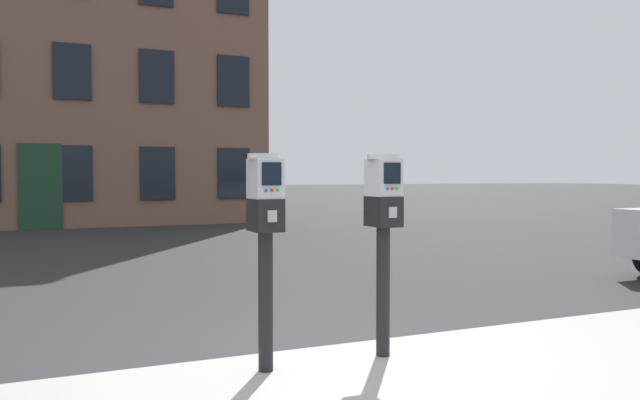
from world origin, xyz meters
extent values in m
plane|color=#28282B|center=(0.00, 0.00, 0.00)|extent=(160.00, 160.00, 0.00)
cylinder|color=black|center=(-0.41, -0.20, 0.57)|extent=(0.09, 0.09, 0.85)
cube|color=black|center=(-0.41, -0.20, 1.09)|extent=(0.18, 0.25, 0.20)
cube|color=#A5A8AD|center=(-0.42, -0.32, 1.09)|extent=(0.06, 0.01, 0.07)
cube|color=#B7BABF|center=(-0.41, -0.20, 1.31)|extent=(0.18, 0.23, 0.24)
cube|color=black|center=(-0.42, -0.32, 1.34)|extent=(0.12, 0.01, 0.14)
cylinder|color=blue|center=(-0.45, -0.32, 1.24)|extent=(0.02, 0.01, 0.02)
cylinder|color=red|center=(-0.42, -0.32, 1.24)|extent=(0.02, 0.01, 0.02)
cylinder|color=green|center=(-0.38, -0.32, 1.24)|extent=(0.02, 0.01, 0.02)
cylinder|color=#B7BABF|center=(-0.41, -0.20, 1.45)|extent=(0.22, 0.22, 0.03)
cylinder|color=black|center=(0.41, -0.20, 0.57)|extent=(0.09, 0.09, 0.86)
cube|color=black|center=(0.41, -0.20, 1.10)|extent=(0.18, 0.25, 0.20)
cube|color=#A5A8AD|center=(0.41, -0.32, 1.10)|extent=(0.06, 0.01, 0.07)
cube|color=#B7BABF|center=(0.41, -0.20, 1.32)|extent=(0.18, 0.23, 0.24)
cube|color=black|center=(0.41, -0.32, 1.35)|extent=(0.12, 0.01, 0.14)
cylinder|color=blue|center=(0.37, -0.32, 1.25)|extent=(0.02, 0.01, 0.02)
cylinder|color=red|center=(0.41, -0.32, 1.25)|extent=(0.02, 0.01, 0.02)
cylinder|color=green|center=(0.44, -0.32, 1.25)|extent=(0.02, 0.01, 0.02)
cylinder|color=#B7BABF|center=(0.41, -0.20, 1.45)|extent=(0.22, 0.22, 0.03)
cube|color=brown|center=(0.86, 16.53, 5.01)|extent=(8.28, 5.35, 10.01)
cube|color=black|center=(-0.18, 13.82, 1.38)|extent=(0.90, 0.06, 1.38)
cube|color=black|center=(1.89, 13.82, 1.38)|extent=(0.90, 0.06, 1.38)
cube|color=black|center=(3.96, 13.82, 1.38)|extent=(0.90, 0.06, 1.38)
cube|color=black|center=(-0.18, 13.82, 3.88)|extent=(0.90, 0.06, 1.38)
cube|color=black|center=(1.89, 13.82, 3.88)|extent=(0.90, 0.06, 1.38)
cube|color=black|center=(3.96, 13.82, 3.88)|extent=(0.90, 0.06, 1.38)
cube|color=#193823|center=(-0.94, 13.82, 1.05)|extent=(1.00, 0.07, 2.10)
camera|label=1|loc=(-1.87, -4.07, 1.34)|focal=38.39mm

